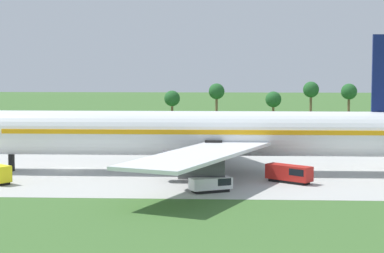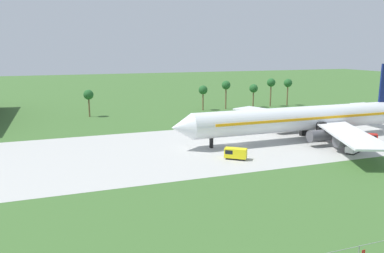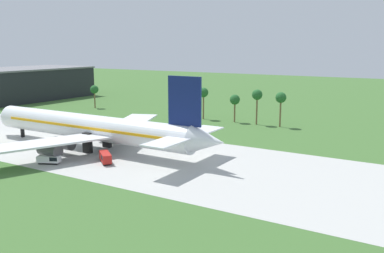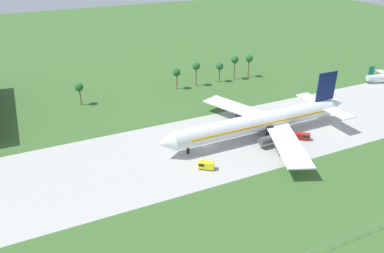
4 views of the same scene
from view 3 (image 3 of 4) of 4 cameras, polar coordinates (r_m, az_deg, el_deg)
name	(u,v)px [view 3 (image 3 of 4)]	position (r m, az deg, el deg)	size (l,w,h in m)	color
ground_plane	(46,139)	(131.61, -18.89, -1.62)	(600.00, 600.00, 0.00)	#3D662D
taxiway_strip	(46,139)	(131.60, -18.89, -1.61)	(320.00, 44.00, 0.02)	#B2B2AD
jet_airliner	(93,128)	(114.37, -13.08, -0.16)	(77.74, 61.65, 20.21)	white
baggage_tug	(105,157)	(101.42, -11.47, -4.07)	(6.32, 5.57, 2.39)	black
catering_van	(50,160)	(104.00, -18.42, -4.20)	(5.58, 4.08, 1.85)	black
terminal_building	(26,83)	(235.25, -21.22, 5.39)	(36.72, 61.20, 15.75)	black
palm_tree_row	(203,95)	(157.73, 1.51, 4.18)	(88.09, 3.60, 12.14)	brown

